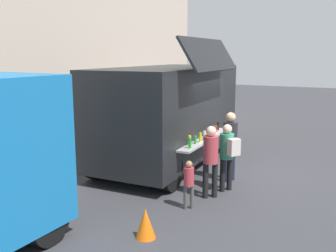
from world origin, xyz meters
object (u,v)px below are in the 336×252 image
Objects in this scene: food_truck_main at (169,112)px; traffic_cone_orange at (146,223)px; child_near_queue at (189,180)px; trash_bin at (168,119)px; customer_mid_with_backpack at (228,151)px; customer_rear_waiting at (211,155)px; customer_front_ordering at (230,140)px.

food_truck_main is 10.47× the size of traffic_cone_orange.
child_near_queue is at bearing -5.45° from traffic_cone_orange.
trash_bin is 7.57m from customer_mid_with_backpack.
customer_mid_with_backpack is (2.93, -0.52, 0.72)m from traffic_cone_orange.
child_near_queue is at bearing 106.99° from customer_mid_with_backpack.
trash_bin is at bearing -19.98° from customer_mid_with_backpack.
customer_mid_with_backpack is 0.98× the size of customer_rear_waiting.
food_truck_main is at bearing -152.47° from trash_bin.
customer_front_ordering is 1.33m from customer_rear_waiting.
child_near_queue is (-2.89, -1.94, -0.94)m from food_truck_main.
customer_front_ordering is at bearing -43.66° from customer_mid_with_backpack.
traffic_cone_orange is 1.59m from child_near_queue.
food_truck_main is at bearing 6.33° from customer_rear_waiting.
customer_mid_with_backpack is (-5.96, -4.64, 0.52)m from trash_bin.
customer_rear_waiting reaches higher than traffic_cone_orange.
customer_rear_waiting is at bearing 112.93° from customer_front_ordering.
trash_bin is 8.49m from child_near_queue.
traffic_cone_orange is 0.58× the size of trash_bin.
customer_rear_waiting is (-0.57, 0.21, 0.00)m from customer_mid_with_backpack.
child_near_queue is (-0.81, 0.17, -0.36)m from customer_rear_waiting.
food_truck_main is 3.47× the size of customer_rear_waiting.
customer_rear_waiting is 0.91m from child_near_queue.
customer_front_ordering reaches higher than trash_bin.
food_truck_main is 3.56× the size of customer_mid_with_backpack.
trash_bin is at bearing -4.94° from customer_rear_waiting.
trash_bin is 7.91m from customer_rear_waiting.
customer_mid_with_backpack is at bearing -58.96° from customer_rear_waiting.
customer_rear_waiting reaches higher than child_near_queue.
traffic_cone_orange is 0.34× the size of customer_mid_with_backpack.
food_truck_main is 3.22× the size of customer_front_ordering.
customer_rear_waiting is (-1.33, 0.02, -0.08)m from customer_front_ordering.
customer_rear_waiting is (-2.08, -2.11, -0.57)m from food_truck_main.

